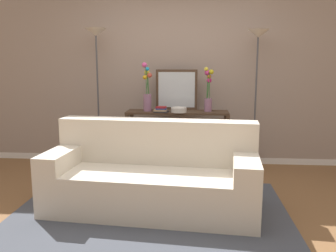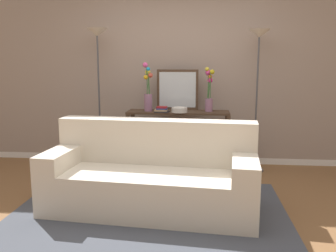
{
  "view_description": "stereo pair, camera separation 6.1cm",
  "coord_description": "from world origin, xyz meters",
  "px_view_note": "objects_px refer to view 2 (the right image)",
  "views": [
    {
      "loc": [
        0.28,
        -3.3,
        1.46
      ],
      "look_at": [
        -0.07,
        0.8,
        0.74
      ],
      "focal_mm": 38.35,
      "sensor_mm": 36.0,
      "label": 1
    },
    {
      "loc": [
        0.34,
        -3.29,
        1.46
      ],
      "look_at": [
        -0.07,
        0.8,
        0.74
      ],
      "focal_mm": 38.35,
      "sensor_mm": 36.0,
      "label": 2
    }
  ],
  "objects_px": {
    "vase_short_flowers": "(209,92)",
    "fruit_bowl": "(179,110)",
    "floor_lamp_left": "(98,59)",
    "book_stack": "(162,110)",
    "couch": "(152,178)",
    "wall_mirror": "(177,90)",
    "console_table": "(178,129)",
    "floor_lamp_right": "(258,61)",
    "book_row_under_console": "(146,164)",
    "vase_tall_flowers": "(148,92)"
  },
  "relations": [
    {
      "from": "wall_mirror",
      "to": "vase_short_flowers",
      "type": "relative_size",
      "value": 0.97
    },
    {
      "from": "wall_mirror",
      "to": "book_row_under_console",
      "type": "bearing_deg",
      "value": -159.7
    },
    {
      "from": "floor_lamp_left",
      "to": "floor_lamp_right",
      "type": "xyz_separation_m",
      "value": [
        2.15,
        0.0,
        -0.03
      ]
    },
    {
      "from": "console_table",
      "to": "floor_lamp_right",
      "type": "distance_m",
      "value": 1.39
    },
    {
      "from": "wall_mirror",
      "to": "couch",
      "type": "bearing_deg",
      "value": -95.41
    },
    {
      "from": "book_row_under_console",
      "to": "book_stack",
      "type": "bearing_deg",
      "value": -26.78
    },
    {
      "from": "vase_tall_flowers",
      "to": "book_row_under_console",
      "type": "bearing_deg",
      "value": 143.98
    },
    {
      "from": "couch",
      "to": "floor_lamp_right",
      "type": "relative_size",
      "value": 1.13
    },
    {
      "from": "book_stack",
      "to": "console_table",
      "type": "bearing_deg",
      "value": 28.69
    },
    {
      "from": "floor_lamp_left",
      "to": "floor_lamp_right",
      "type": "bearing_deg",
      "value": 0.0
    },
    {
      "from": "console_table",
      "to": "wall_mirror",
      "type": "xyz_separation_m",
      "value": [
        -0.03,
        0.16,
        0.53
      ]
    },
    {
      "from": "wall_mirror",
      "to": "book_row_under_console",
      "type": "relative_size",
      "value": 2.55
    },
    {
      "from": "vase_short_flowers",
      "to": "book_row_under_console",
      "type": "distance_m",
      "value": 1.34
    },
    {
      "from": "floor_lamp_right",
      "to": "wall_mirror",
      "type": "height_order",
      "value": "floor_lamp_right"
    },
    {
      "from": "book_stack",
      "to": "book_row_under_console",
      "type": "bearing_deg",
      "value": 153.22
    },
    {
      "from": "floor_lamp_right",
      "to": "book_row_under_console",
      "type": "relative_size",
      "value": 8.38
    },
    {
      "from": "floor_lamp_left",
      "to": "wall_mirror",
      "type": "relative_size",
      "value": 3.34
    },
    {
      "from": "floor_lamp_right",
      "to": "fruit_bowl",
      "type": "distance_m",
      "value": 1.21
    },
    {
      "from": "couch",
      "to": "wall_mirror",
      "type": "relative_size",
      "value": 3.7
    },
    {
      "from": "console_table",
      "to": "vase_short_flowers",
      "type": "height_order",
      "value": "vase_short_flowers"
    },
    {
      "from": "fruit_bowl",
      "to": "floor_lamp_right",
      "type": "bearing_deg",
      "value": 8.46
    },
    {
      "from": "fruit_bowl",
      "to": "book_stack",
      "type": "relative_size",
      "value": 1.04
    },
    {
      "from": "couch",
      "to": "fruit_bowl",
      "type": "relative_size",
      "value": 10.23
    },
    {
      "from": "fruit_bowl",
      "to": "console_table",
      "type": "bearing_deg",
      "value": 100.01
    },
    {
      "from": "couch",
      "to": "book_row_under_console",
      "type": "bearing_deg",
      "value": 101.32
    },
    {
      "from": "floor_lamp_right",
      "to": "vase_tall_flowers",
      "type": "relative_size",
      "value": 2.89
    },
    {
      "from": "couch",
      "to": "book_row_under_console",
      "type": "relative_size",
      "value": 9.46
    },
    {
      "from": "wall_mirror",
      "to": "fruit_bowl",
      "type": "xyz_separation_m",
      "value": [
        0.05,
        -0.28,
        -0.24
      ]
    },
    {
      "from": "couch",
      "to": "floor_lamp_left",
      "type": "bearing_deg",
      "value": 123.33
    },
    {
      "from": "floor_lamp_left",
      "to": "book_stack",
      "type": "xyz_separation_m",
      "value": [
        0.89,
        -0.15,
        -0.66
      ]
    },
    {
      "from": "couch",
      "to": "book_row_under_console",
      "type": "xyz_separation_m",
      "value": [
        -0.28,
        1.39,
        -0.26
      ]
    },
    {
      "from": "floor_lamp_left",
      "to": "wall_mirror",
      "type": "xyz_separation_m",
      "value": [
        1.08,
        0.12,
        -0.41
      ]
    },
    {
      "from": "floor_lamp_right",
      "to": "vase_tall_flowers",
      "type": "height_order",
      "value": "floor_lamp_right"
    },
    {
      "from": "couch",
      "to": "floor_lamp_left",
      "type": "distance_m",
      "value": 2.08
    },
    {
      "from": "couch",
      "to": "book_stack",
      "type": "xyz_separation_m",
      "value": [
        -0.04,
        1.27,
        0.53
      ]
    },
    {
      "from": "vase_tall_flowers",
      "to": "book_stack",
      "type": "distance_m",
      "value": 0.31
    },
    {
      "from": "floor_lamp_left",
      "to": "book_row_under_console",
      "type": "height_order",
      "value": "floor_lamp_left"
    },
    {
      "from": "wall_mirror",
      "to": "vase_short_flowers",
      "type": "distance_m",
      "value": 0.46
    },
    {
      "from": "console_table",
      "to": "couch",
      "type": "bearing_deg",
      "value": -97.05
    },
    {
      "from": "couch",
      "to": "book_stack",
      "type": "relative_size",
      "value": 10.67
    },
    {
      "from": "floor_lamp_left",
      "to": "book_stack",
      "type": "height_order",
      "value": "floor_lamp_left"
    },
    {
      "from": "vase_short_flowers",
      "to": "fruit_bowl",
      "type": "bearing_deg",
      "value": -160.2
    },
    {
      "from": "wall_mirror",
      "to": "book_row_under_console",
      "type": "height_order",
      "value": "wall_mirror"
    },
    {
      "from": "floor_lamp_right",
      "to": "floor_lamp_left",
      "type": "bearing_deg",
      "value": 180.0
    },
    {
      "from": "couch",
      "to": "wall_mirror",
      "type": "distance_m",
      "value": 1.74
    },
    {
      "from": "floor_lamp_left",
      "to": "floor_lamp_right",
      "type": "relative_size",
      "value": 1.02
    },
    {
      "from": "wall_mirror",
      "to": "vase_tall_flowers",
      "type": "xyz_separation_m",
      "value": [
        -0.39,
        -0.19,
        -0.02
      ]
    },
    {
      "from": "floor_lamp_left",
      "to": "wall_mirror",
      "type": "bearing_deg",
      "value": 6.59
    },
    {
      "from": "vase_short_flowers",
      "to": "couch",
      "type": "bearing_deg",
      "value": -112.41
    },
    {
      "from": "floor_lamp_left",
      "to": "fruit_bowl",
      "type": "distance_m",
      "value": 1.32
    }
  ]
}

